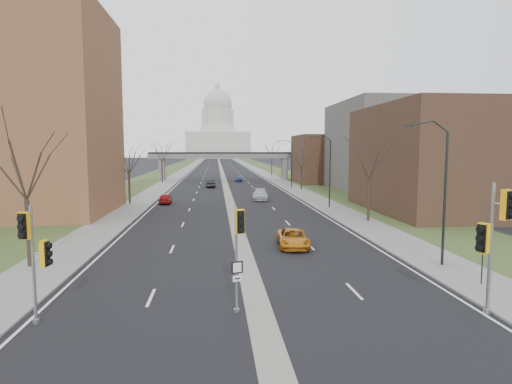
{
  "coord_description": "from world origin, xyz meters",
  "views": [
    {
      "loc": [
        -1.84,
        -18.23,
        7.11
      ],
      "look_at": [
        0.83,
        10.16,
        4.24
      ],
      "focal_mm": 30.0,
      "sensor_mm": 36.0,
      "label": 1
    }
  ],
  "objects": [
    {
      "name": "road_surface",
      "position": [
        0.0,
        150.0,
        0.01
      ],
      "size": [
        20.0,
        600.0,
        0.01
      ],
      "primitive_type": "cube",
      "color": "black",
      "rests_on": "ground"
    },
    {
      "name": "warning_sign",
      "position": [
        12.42,
        3.04,
        1.48
      ],
      "size": [
        0.81,
        0.17,
        2.1
      ],
      "rotation": [
        0.0,
        0.0,
        -0.18
      ],
      "color": "black",
      "rests_on": "sidewalk_right"
    },
    {
      "name": "sidewalk_left",
      "position": [
        -12.0,
        150.0,
        0.06
      ],
      "size": [
        4.0,
        600.0,
        0.12
      ],
      "primitive_type": "cube",
      "color": "gray",
      "rests_on": "ground"
    },
    {
      "name": "speed_limit_sign",
      "position": [
        11.81,
        2.15,
        1.95
      ],
      "size": [
        0.55,
        0.22,
        2.67
      ],
      "rotation": [
        0.0,
        0.0,
        0.35
      ],
      "color": "black",
      "rests_on": "sidewalk_right"
    },
    {
      "name": "ground",
      "position": [
        0.0,
        0.0,
        0.0
      ],
      "size": [
        700.0,
        700.0,
        0.0
      ],
      "primitive_type": "plane",
      "color": "black",
      "rests_on": "ground"
    },
    {
      "name": "car_right_mid",
      "position": [
        4.3,
        40.91,
        0.74
      ],
      "size": [
        2.58,
        5.31,
        1.49
      ],
      "primitive_type": "imported",
      "rotation": [
        0.0,
        0.0,
        -0.1
      ],
      "color": "#AAACB2",
      "rests_on": "ground"
    },
    {
      "name": "signal_pole_right",
      "position": [
        9.69,
        -1.64,
        3.74
      ],
      "size": [
        1.32,
        0.95,
        5.71
      ],
      "rotation": [
        0.0,
        0.0,
        0.42
      ],
      "color": "gray",
      "rests_on": "ground"
    },
    {
      "name": "capitol",
      "position": [
        0.0,
        320.0,
        18.6
      ],
      "size": [
        48.0,
        42.0,
        55.75
      ],
      "color": "#B9B6A9",
      "rests_on": "ground"
    },
    {
      "name": "signal_pole_median",
      "position": [
        -0.92,
        -0.44,
        3.23
      ],
      "size": [
        0.63,
        0.78,
        4.63
      ],
      "rotation": [
        0.0,
        0.0,
        0.31
      ],
      "color": "gray",
      "rests_on": "ground"
    },
    {
      "name": "grass_verge_right",
      "position": [
        18.0,
        150.0,
        0.05
      ],
      "size": [
        8.0,
        600.0,
        0.1
      ],
      "primitive_type": "cube",
      "color": "#2F411E",
      "rests_on": "ground"
    },
    {
      "name": "sidewalk_right",
      "position": [
        12.0,
        150.0,
        0.06
      ],
      "size": [
        4.0,
        600.0,
        0.12
      ],
      "primitive_type": "cube",
      "color": "gray",
      "rests_on": "ground"
    },
    {
      "name": "car_right_far",
      "position": [
        3.06,
        75.42,
        0.61
      ],
      "size": [
        1.52,
        3.63,
        1.23
      ],
      "primitive_type": "imported",
      "rotation": [
        0.0,
        0.0,
        0.02
      ],
      "color": "navy",
      "rests_on": "ground"
    },
    {
      "name": "car_right_near",
      "position": [
        3.71,
        12.02,
        0.65
      ],
      "size": [
        2.47,
        4.79,
        1.29
      ],
      "primitive_type": "imported",
      "rotation": [
        0.0,
        0.0,
        -0.07
      ],
      "color": "#C17214",
      "rests_on": "ground"
    },
    {
      "name": "tree_right_b",
      "position": [
        13.0,
        55.0,
        5.82
      ],
      "size": [
        6.3,
        6.3,
        8.22
      ],
      "color": "#382B21",
      "rests_on": "sidewalk_right"
    },
    {
      "name": "commercial_block_mid",
      "position": [
        28.0,
        52.0,
        7.5
      ],
      "size": [
        18.0,
        22.0,
        15.0
      ],
      "primitive_type": "cube",
      "color": "#5D5955",
      "rests_on": "ground"
    },
    {
      "name": "tree_left_a",
      "position": [
        -13.0,
        8.0,
        6.64
      ],
      "size": [
        7.2,
        7.2,
        9.4
      ],
      "color": "#382B21",
      "rests_on": "sidewalk_left"
    },
    {
      "name": "car_left_near",
      "position": [
        -8.47,
        38.18,
        0.67
      ],
      "size": [
        1.78,
        4.03,
        1.35
      ],
      "primitive_type": "imported",
      "rotation": [
        0.0,
        0.0,
        3.19
      ],
      "color": "maroon",
      "rests_on": "ground"
    },
    {
      "name": "signal_pole_left",
      "position": [
        -9.06,
        -0.81,
        3.21
      ],
      "size": [
        0.96,
        0.84,
        4.9
      ],
      "rotation": [
        0.0,
        0.0,
        -0.13
      ],
      "color": "gray",
      "rests_on": "ground"
    },
    {
      "name": "tree_right_a",
      "position": [
        13.0,
        22.0,
        6.64
      ],
      "size": [
        7.2,
        7.2,
        9.4
      ],
      "color": "#382B21",
      "rests_on": "sidewalk_right"
    },
    {
      "name": "grass_verge_left",
      "position": [
        -18.0,
        150.0,
        0.05
      ],
      "size": [
        8.0,
        600.0,
        0.1
      ],
      "primitive_type": "cube",
      "color": "#2F411E",
      "rests_on": "ground"
    },
    {
      "name": "tree_left_c",
      "position": [
        -13.0,
        72.0,
        7.04
      ],
      "size": [
        7.65,
        7.65,
        9.99
      ],
      "color": "#382B21",
      "rests_on": "sidewalk_left"
    },
    {
      "name": "pedestrian_bridge",
      "position": [
        0.0,
        80.0,
        4.84
      ],
      "size": [
        34.0,
        3.0,
        6.45
      ],
      "color": "slate",
      "rests_on": "ground"
    },
    {
      "name": "tree_left_b",
      "position": [
        -13.0,
        38.0,
        6.23
      ],
      "size": [
        6.75,
        6.75,
        8.81
      ],
      "color": "#382B21",
      "rests_on": "sidewalk_left"
    },
    {
      "name": "median_strip",
      "position": [
        0.0,
        150.0,
        0.0
      ],
      "size": [
        1.2,
        600.0,
        0.02
      ],
      "primitive_type": "cube",
      "color": "gray",
      "rests_on": "ground"
    },
    {
      "name": "tree_right_c",
      "position": [
        13.0,
        95.0,
        7.04
      ],
      "size": [
        7.65,
        7.65,
        9.99
      ],
      "color": "#382B21",
      "rests_on": "sidewalk_right"
    },
    {
      "name": "streetlight_mid",
      "position": [
        10.99,
        32.0,
        6.95
      ],
      "size": [
        2.61,
        0.2,
        8.7
      ],
      "color": "black",
      "rests_on": "sidewalk_right"
    },
    {
      "name": "streetlight_near",
      "position": [
        10.99,
        6.0,
        6.95
      ],
      "size": [
        2.61,
        0.2,
        8.7
      ],
      "color": "black",
      "rests_on": "sidewalk_right"
    },
    {
      "name": "streetlight_far",
      "position": [
        10.99,
        58.0,
        6.95
      ],
      "size": [
        2.61,
        0.2,
        8.7
      ],
      "color": "black",
      "rests_on": "sidewalk_right"
    },
    {
      "name": "car_left_far",
      "position": [
        -2.91,
        61.62,
        0.75
      ],
      "size": [
        2.0,
        4.69,
        1.5
      ],
      "primitive_type": "imported",
      "rotation": [
        0.0,
        0.0,
        3.23
      ],
      "color": "black",
      "rests_on": "ground"
    },
    {
      "name": "commercial_block_near",
      "position": [
        24.0,
        28.0,
        6.0
      ],
      "size": [
        16.0,
        20.0,
        12.0
      ],
      "primitive_type": "cube",
      "color": "#4A3322",
      "rests_on": "ground"
    },
    {
      "name": "commercial_block_far",
      "position": [
        22.0,
        70.0,
        5.0
      ],
      "size": [
        14.0,
        14.0,
        10.0
      ],
      "primitive_type": "cube",
      "color": "#4A3322",
      "rests_on": "ground"
    }
  ]
}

